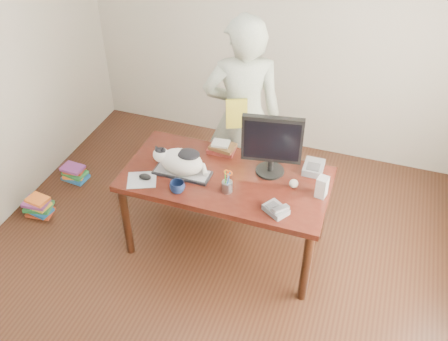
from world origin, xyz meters
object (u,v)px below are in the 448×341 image
(cat, at_px, (180,161))
(book_pile_b, at_px, (75,173))
(desk, at_px, (229,185))
(phone, at_px, (276,209))
(calculator, at_px, (314,167))
(keyboard, at_px, (182,173))
(person, at_px, (243,117))
(mouse, at_px, (145,177))
(book_stack, at_px, (222,148))
(pen_cup, at_px, (227,185))
(baseball, at_px, (294,184))
(coffee_mug, at_px, (177,187))
(book_pile_a, at_px, (39,206))
(speaker, at_px, (322,187))
(monitor, at_px, (272,143))

(cat, height_order, book_pile_b, cat)
(desk, xyz_separation_m, phone, (0.47, -0.34, 0.17))
(calculator, bearing_deg, keyboard, -159.15)
(desk, height_order, person, person)
(mouse, distance_m, book_stack, 0.69)
(pen_cup, bearing_deg, book_stack, 113.49)
(phone, xyz_separation_m, book_stack, (-0.61, 0.57, 0.01))
(phone, distance_m, baseball, 0.31)
(pen_cup, bearing_deg, book_pile_b, 164.09)
(coffee_mug, bearing_deg, person, 76.08)
(book_stack, bearing_deg, book_pile_a, -160.81)
(calculator, bearing_deg, coffee_mug, -147.92)
(calculator, relative_size, book_pile_b, 0.79)
(cat, height_order, speaker, cat)
(desk, distance_m, speaker, 0.77)
(desk, bearing_deg, mouse, -152.00)
(pen_cup, bearing_deg, cat, 169.32)
(monitor, distance_m, person, 0.60)
(monitor, bearing_deg, keyboard, -169.97)
(desk, xyz_separation_m, cat, (-0.35, -0.16, 0.28))
(monitor, xyz_separation_m, book_stack, (-0.45, 0.15, -0.25))
(mouse, height_order, book_pile_a, mouse)
(cat, xyz_separation_m, book_stack, (0.21, 0.39, -0.09))
(monitor, xyz_separation_m, calculator, (0.32, 0.15, -0.26))
(desk, height_order, book_stack, book_stack)
(monitor, distance_m, phone, 0.52)
(coffee_mug, xyz_separation_m, book_pile_b, (-1.44, 0.63, -0.72))
(cat, distance_m, book_pile_b, 1.65)
(baseball, bearing_deg, keyboard, -171.49)
(desk, height_order, pen_cup, pen_cup)
(baseball, distance_m, calculator, 0.27)
(desk, bearing_deg, phone, -36.02)
(phone, height_order, book_stack, book_stack)
(calculator, height_order, book_pile_a, calculator)
(keyboard, relative_size, speaker, 2.70)
(cat, xyz_separation_m, mouse, (-0.23, -0.15, -0.11))
(monitor, relative_size, baseball, 7.55)
(speaker, distance_m, baseball, 0.22)
(person, relative_size, book_pile_b, 7.06)
(keyboard, distance_m, baseball, 0.86)
(cat, height_order, book_stack, cat)
(cat, xyz_separation_m, book_pile_b, (-1.37, 0.43, -0.81))
(mouse, bearing_deg, speaker, -12.37)
(phone, distance_m, book_pile_b, 2.38)
(pen_cup, distance_m, person, 0.79)
(desk, height_order, monitor, monitor)
(keyboard, bearing_deg, baseball, 8.37)
(desk, bearing_deg, baseball, -3.16)
(mouse, height_order, baseball, baseball)
(book_pile_a, distance_m, book_pile_b, 0.55)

